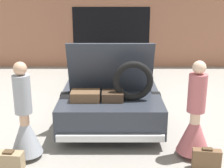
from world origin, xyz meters
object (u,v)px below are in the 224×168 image
suitcase_beside_left_person (11,161)px  suitcase_beside_right_person (208,160)px  car (112,80)px  person_right (196,123)px  person_left (26,124)px

suitcase_beside_left_person → suitcase_beside_right_person: bearing=0.2°
suitcase_beside_left_person → car: bearing=63.8°
person_right → suitcase_beside_left_person: person_right is taller
person_left → person_right: 2.86m
person_right → suitcase_beside_right_person: 0.62m
person_right → suitcase_beside_right_person: (0.11, -0.44, -0.43)m
car → suitcase_beside_right_person: car is taller
person_left → suitcase_beside_right_person: person_left is taller
person_left → suitcase_beside_left_person: (-0.18, -0.39, -0.46)m
car → suitcase_beside_left_person: 3.67m
car → suitcase_beside_right_person: size_ratio=11.83×
car → suitcase_beside_right_person: bearing=-64.8°
suitcase_beside_left_person → person_left: bearing=65.4°
suitcase_beside_left_person → suitcase_beside_right_person: size_ratio=1.00×
car → person_left: car is taller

